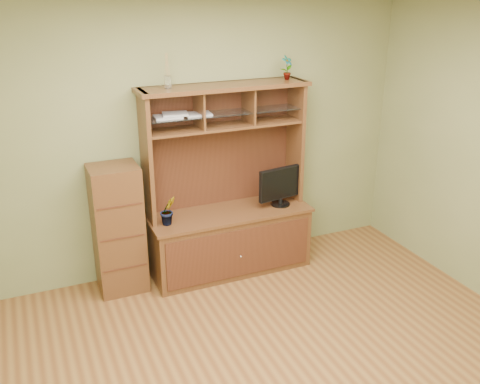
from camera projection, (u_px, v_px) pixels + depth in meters
room at (291, 214)px, 3.55m from camera, size 4.54×4.04×2.74m
media_hutch at (228, 222)px, 5.42m from camera, size 1.66×0.61×1.90m
monitor at (281, 186)px, 5.43m from camera, size 0.51×0.19×0.40m
orchid_plant at (168, 210)px, 5.02m from camera, size 0.17×0.15×0.28m
top_plant at (287, 68)px, 5.19m from camera, size 0.14×0.12×0.23m
reed_diffuser at (167, 75)px, 4.74m from camera, size 0.06×0.06×0.31m
magazines at (180, 115)px, 4.92m from camera, size 0.55×0.22×0.04m
side_cabinet at (118, 229)px, 5.02m from camera, size 0.44×0.41×1.25m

